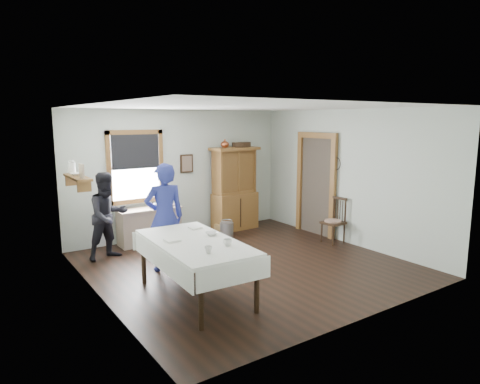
% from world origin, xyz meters
% --- Properties ---
extents(room, '(5.01, 5.01, 2.70)m').
position_xyz_m(room, '(0.00, 0.00, 1.35)').
color(room, black).
rests_on(room, ground).
extents(window, '(1.18, 0.07, 1.48)m').
position_xyz_m(window, '(-1.00, 2.46, 1.63)').
color(window, white).
rests_on(window, room).
extents(doorway, '(0.09, 1.14, 2.22)m').
position_xyz_m(doorway, '(2.46, 0.85, 1.16)').
color(doorway, '#473D33').
rests_on(doorway, room).
extents(wall_shelf, '(0.24, 1.00, 0.44)m').
position_xyz_m(wall_shelf, '(-2.37, 1.54, 1.57)').
color(wall_shelf, olive).
rests_on(wall_shelf, room).
extents(framed_picture, '(0.30, 0.04, 0.40)m').
position_xyz_m(framed_picture, '(0.15, 2.46, 1.55)').
color(framed_picture, black).
rests_on(framed_picture, room).
extents(rug_beater, '(0.01, 0.27, 0.27)m').
position_xyz_m(rug_beater, '(2.45, 0.30, 1.72)').
color(rug_beater, black).
rests_on(rug_beater, room).
extents(work_counter, '(1.28, 0.49, 0.73)m').
position_xyz_m(work_counter, '(-0.86, 2.21, 0.37)').
color(work_counter, tan).
rests_on(work_counter, room).
extents(china_hutch, '(1.12, 0.57, 1.88)m').
position_xyz_m(china_hutch, '(1.21, 2.19, 0.94)').
color(china_hutch, olive).
rests_on(china_hutch, room).
extents(dining_table, '(1.18, 2.11, 0.82)m').
position_xyz_m(dining_table, '(-1.37, -0.70, 0.41)').
color(dining_table, white).
rests_on(dining_table, room).
extents(spindle_chair, '(0.46, 0.46, 0.94)m').
position_xyz_m(spindle_chair, '(2.24, 0.11, 0.47)').
color(spindle_chair, black).
rests_on(spindle_chair, room).
extents(pail, '(0.34, 0.34, 0.31)m').
position_xyz_m(pail, '(0.70, 1.73, 0.16)').
color(pail, '#9A9EA2').
rests_on(pail, room).
extents(wicker_basket, '(0.39, 0.32, 0.20)m').
position_xyz_m(wicker_basket, '(0.82, 2.06, 0.10)').
color(wicker_basket, '#9C7A46').
rests_on(wicker_basket, room).
extents(woman_blue, '(0.67, 0.50, 1.67)m').
position_xyz_m(woman_blue, '(-1.24, 0.59, 0.83)').
color(woman_blue, navy).
rests_on(woman_blue, room).
extents(figure_dark, '(0.81, 0.69, 1.46)m').
position_xyz_m(figure_dark, '(-1.84, 1.71, 0.73)').
color(figure_dark, black).
rests_on(figure_dark, room).
extents(table_cup_a, '(0.12, 0.12, 0.09)m').
position_xyz_m(table_cup_a, '(-1.12, -1.15, 0.87)').
color(table_cup_a, white).
rests_on(table_cup_a, dining_table).
extents(table_cup_b, '(0.10, 0.10, 0.09)m').
position_xyz_m(table_cup_b, '(-1.49, -1.29, 0.87)').
color(table_cup_b, white).
rests_on(table_cup_b, dining_table).
extents(table_bowl, '(0.23, 0.23, 0.05)m').
position_xyz_m(table_bowl, '(-1.02, -0.57, 0.85)').
color(table_bowl, white).
rests_on(table_bowl, dining_table).
extents(counter_book, '(0.28, 0.30, 0.02)m').
position_xyz_m(counter_book, '(-0.51, 2.15, 0.74)').
color(counter_book, '#7A6351').
rests_on(counter_book, work_counter).
extents(counter_bowl, '(0.27, 0.27, 0.07)m').
position_xyz_m(counter_bowl, '(-0.66, 2.22, 0.77)').
color(counter_bowl, white).
rests_on(counter_bowl, work_counter).
extents(shelf_bowl, '(0.22, 0.22, 0.05)m').
position_xyz_m(shelf_bowl, '(-2.37, 1.55, 1.60)').
color(shelf_bowl, white).
rests_on(shelf_bowl, wall_shelf).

